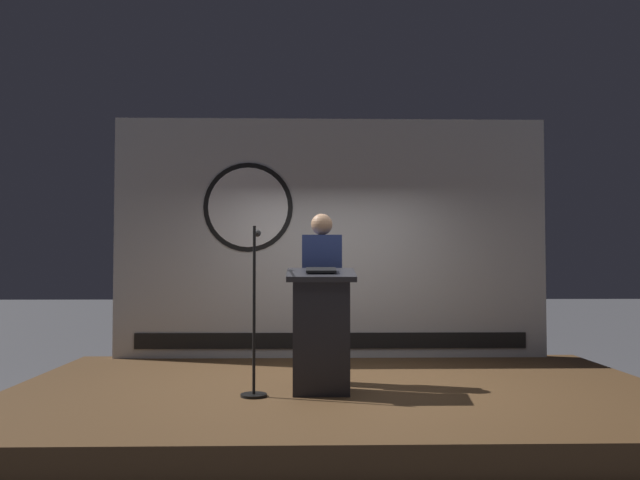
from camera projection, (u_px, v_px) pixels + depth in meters
ground_plane at (339, 416)px, 6.09m from camera, size 40.00×40.00×0.00m
stage_platform at (339, 401)px, 6.10m from camera, size 6.40×4.00×0.30m
banner_display at (329, 238)px, 8.01m from camera, size 5.55×0.12×3.08m
podium at (321, 331)px, 5.79m from camera, size 0.64×0.50×1.17m
speaker_person at (322, 296)px, 6.28m from camera, size 0.40×0.26×1.71m
microphone_stand at (254, 335)px, 5.67m from camera, size 0.24×0.50×1.55m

